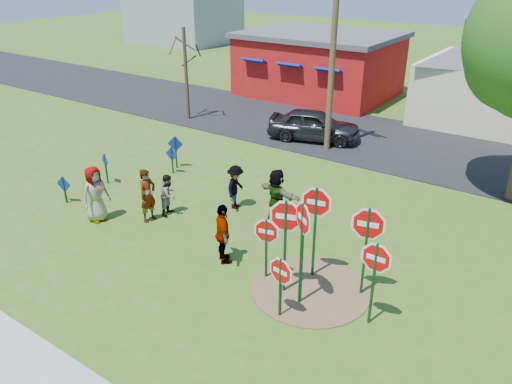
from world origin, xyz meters
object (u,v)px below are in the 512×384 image
Objects in this scene: stop_sign_a at (266,236)px; person_b at (148,195)px; suv at (314,125)px; stop_sign_d at (368,231)px; person_a at (95,194)px; utility_pole at (333,51)px; stop_sign_b at (316,210)px; stop_sign_c at (303,231)px.

stop_sign_a reaches higher than person_b.
suv is (0.62, 10.38, -0.14)m from person_b.
person_a is at bearing 173.53° from stop_sign_d.
suv is (-4.49, 10.93, -0.54)m from stop_sign_a.
suv is 0.51× the size of utility_pole.
stop_sign_a is 0.68× the size of stop_sign_b.
stop_sign_a is 6.58m from person_a.
person_a is 11.55m from suv.
stop_sign_a is at bearing -71.70° from utility_pole.
stop_sign_d is (1.47, 0.00, -0.15)m from stop_sign_b.
person_a is 1.74m from person_b.
stop_sign_b reaches higher than person_a.
stop_sign_b reaches higher than stop_sign_a.
utility_pole is at bearing -140.91° from suv.
stop_sign_b is 0.65× the size of suv.
utility_pole reaches higher than stop_sign_a.
utility_pole is (-3.36, 10.16, 3.17)m from stop_sign_a.
stop_sign_d is at bearing -57.93° from utility_pole.
stop_sign_c is 12.86m from suv.
stop_sign_c is 0.35× the size of utility_pole.
person_b is at bearing -48.90° from person_a.
stop_sign_a is at bearing -97.12° from person_b.
stop_sign_b is 1.48m from stop_sign_d.
stop_sign_d is 9.19m from person_a.
stop_sign_c is 0.69× the size of suv.
utility_pole is (1.75, 9.62, 3.57)m from person_b.
stop_sign_b is 6.25m from person_b.
utility_pole is at bearing 103.26° from stop_sign_b.
stop_sign_d is 7.67m from person_b.
stop_sign_c reaches higher than person_a.
person_a is 1.05× the size of person_b.
stop_sign_c is at bearing -99.80° from person_b.
person_b is at bearing -100.32° from utility_pole.
utility_pole is (-4.70, 10.61, 2.37)m from stop_sign_c.
person_b is (-6.14, -0.27, -1.14)m from stop_sign_b.
stop_sign_c reaches higher than suv.
person_a is at bearing 177.45° from stop_sign_b.
utility_pole reaches higher than person_b.
stop_sign_b is at bearing -73.58° from person_a.
stop_sign_d is at bearing -11.76° from stop_sign_b.
person_b reaches higher than suv.
stop_sign_a is 2.69m from stop_sign_d.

